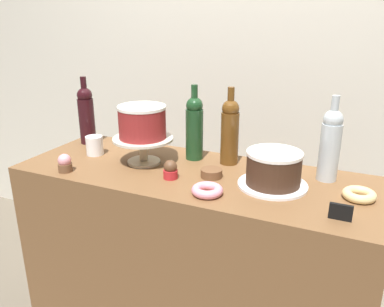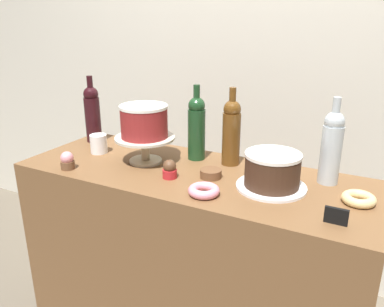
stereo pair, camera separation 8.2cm
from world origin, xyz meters
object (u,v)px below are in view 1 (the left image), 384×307
at_px(white_layer_cake, 142,122).
at_px(chocolate_round_cake, 274,168).
at_px(wine_bottle_dark_red, 86,114).
at_px(cupcake_chocolate, 170,170).
at_px(coffee_cup_ceramic, 95,145).
at_px(wine_bottle_green, 194,127).
at_px(donut_pink, 207,190).
at_px(cookie_stack, 211,173).
at_px(wine_bottle_clear, 330,144).
at_px(wine_bottle_amber, 230,131).
at_px(price_sign_chalkboard, 341,212).
at_px(donut_glazed, 359,195).
at_px(cupcake_strawberry, 65,163).
at_px(cake_stand_pedestal, 143,146).

distance_m(white_layer_cake, chocolate_round_cake, 0.57).
xyz_separation_m(chocolate_round_cake, wine_bottle_dark_red, (-0.95, 0.15, 0.07)).
relative_size(white_layer_cake, wine_bottle_dark_red, 0.61).
height_order(wine_bottle_dark_red, cupcake_chocolate, wine_bottle_dark_red).
bearing_deg(coffee_cup_ceramic, wine_bottle_green, 17.58).
height_order(donut_pink, cookie_stack, same).
distance_m(wine_bottle_clear, wine_bottle_dark_red, 1.13).
height_order(wine_bottle_green, cookie_stack, wine_bottle_green).
xyz_separation_m(wine_bottle_amber, coffee_cup_ceramic, (-0.59, -0.14, -0.10)).
distance_m(donut_pink, price_sign_chalkboard, 0.44).
xyz_separation_m(wine_bottle_green, donut_glazed, (0.68, -0.14, -0.13)).
xyz_separation_m(wine_bottle_dark_red, donut_glazed, (1.25, -0.13, -0.13)).
bearing_deg(wine_bottle_amber, chocolate_round_cake, -35.41).
height_order(cupcake_chocolate, price_sign_chalkboard, cupcake_chocolate).
bearing_deg(donut_pink, wine_bottle_dark_red, 157.75).
bearing_deg(cupcake_strawberry, wine_bottle_clear, 19.77).
bearing_deg(donut_pink, coffee_cup_ceramic, 163.72).
height_order(wine_bottle_clear, cookie_stack, wine_bottle_clear).
distance_m(wine_bottle_amber, cupcake_chocolate, 0.31).
relative_size(cake_stand_pedestal, wine_bottle_clear, 0.78).
relative_size(price_sign_chalkboard, coffee_cup_ceramic, 0.82).
relative_size(donut_pink, coffee_cup_ceramic, 1.32).
relative_size(wine_bottle_clear, donut_glazed, 2.91).
height_order(chocolate_round_cake, wine_bottle_green, wine_bottle_green).
bearing_deg(donut_pink, wine_bottle_amber, 95.74).
xyz_separation_m(cake_stand_pedestal, wine_bottle_amber, (0.33, 0.15, 0.07)).
xyz_separation_m(cake_stand_pedestal, chocolate_round_cake, (0.56, -0.01, -0.01)).
xyz_separation_m(chocolate_round_cake, donut_glazed, (0.30, 0.01, -0.06)).
height_order(wine_bottle_dark_red, wine_bottle_green, same).
height_order(wine_bottle_green, cupcake_chocolate, wine_bottle_green).
xyz_separation_m(wine_bottle_amber, price_sign_chalkboard, (0.47, -0.32, -0.12)).
bearing_deg(white_layer_cake, donut_glazed, 0.21).
bearing_deg(donut_glazed, donut_pink, -159.74).
relative_size(cake_stand_pedestal, cookie_stack, 3.02).
xyz_separation_m(cupcake_strawberry, price_sign_chalkboard, (1.04, 0.04, -0.01)).
bearing_deg(wine_bottle_dark_red, donut_glazed, -5.98).
distance_m(cupcake_chocolate, price_sign_chalkboard, 0.63).
height_order(wine_bottle_green, price_sign_chalkboard, wine_bottle_green).
bearing_deg(wine_bottle_amber, cake_stand_pedestal, -155.74).
bearing_deg(cupcake_strawberry, donut_pink, 3.36).
distance_m(chocolate_round_cake, price_sign_chalkboard, 0.30).
bearing_deg(white_layer_cake, cookie_stack, -4.43).
relative_size(wine_bottle_green, price_sign_chalkboard, 4.65).
height_order(wine_bottle_dark_red, price_sign_chalkboard, wine_bottle_dark_red).
bearing_deg(chocolate_round_cake, donut_pink, -139.25).
distance_m(white_layer_cake, donut_pink, 0.44).
relative_size(wine_bottle_amber, cupcake_strawberry, 4.38).
xyz_separation_m(cookie_stack, coffee_cup_ceramic, (-0.58, 0.03, 0.03)).
bearing_deg(donut_glazed, coffee_cup_ceramic, 179.93).
bearing_deg(coffee_cup_ceramic, price_sign_chalkboard, -9.60).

